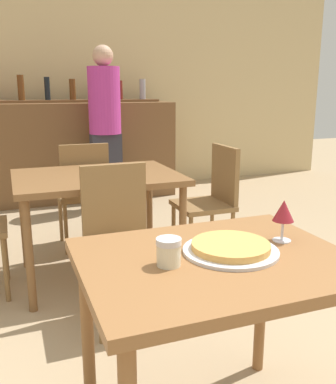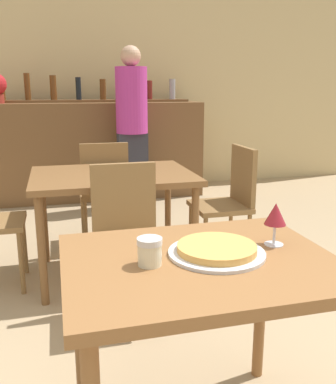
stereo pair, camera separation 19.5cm
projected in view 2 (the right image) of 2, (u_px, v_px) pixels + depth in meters
The scene contains 12 objects.
wall_back at pixel (88, 81), 5.46m from camera, with size 8.00×0.05×2.80m.
dining_table_near at pixel (199, 284), 1.48m from camera, with size 0.92×0.73×0.75m.
dining_table_far at pixel (113, 184), 2.97m from camera, with size 1.10×0.82×0.74m.
bar_counter at pixel (94, 151), 5.18m from camera, with size 2.60×0.56×1.15m.
bar_back_shelf at pixel (89, 96), 5.15m from camera, with size 2.39×0.24×0.33m.
chair_far_side_front at pixel (127, 231), 2.45m from camera, with size 0.40×0.40×0.89m.
chair_far_side_back at pixel (104, 187), 3.55m from camera, with size 0.40×0.40×0.89m.
chair_far_side_right at pixel (230, 197), 3.22m from camera, with size 0.40×0.40×0.89m.
pizza_tray at pixel (217, 250), 1.48m from camera, with size 0.34×0.34×0.04m.
cheese_shaker at pixel (150, 251), 1.39m from camera, with size 0.08×0.08×0.09m.
person_standing at pixel (132, 122), 4.63m from camera, with size 0.34×0.34×1.75m.
wine_glass at pixel (275, 215), 1.55m from camera, with size 0.08×0.08×0.16m.
Camera 2 is at (-0.45, -1.29, 1.31)m, focal length 40.00 mm.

